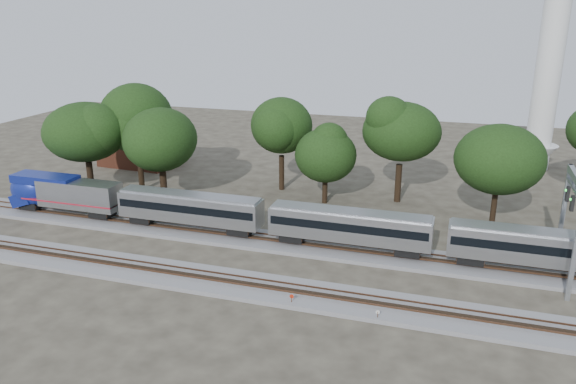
% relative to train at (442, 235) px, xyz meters
% --- Properties ---
extents(ground, '(160.00, 160.00, 0.00)m').
position_rel_train_xyz_m(ground, '(-13.58, -6.00, -3.03)').
color(ground, '#383328').
rests_on(ground, ground).
extents(track_far, '(160.00, 5.00, 0.73)m').
position_rel_train_xyz_m(track_far, '(-13.58, -0.00, -2.83)').
color(track_far, slate).
rests_on(track_far, ground).
extents(track_near, '(160.00, 5.00, 0.73)m').
position_rel_train_xyz_m(track_near, '(-13.58, -10.00, -2.83)').
color(track_near, slate).
rests_on(track_near, ground).
extents(train, '(101.88, 2.90, 4.28)m').
position_rel_train_xyz_m(train, '(0.00, 0.00, 0.00)').
color(train, '#B0B2B7').
rests_on(train, ground).
extents(switch_stand_red, '(0.35, 0.07, 1.10)m').
position_rel_train_xyz_m(switch_stand_red, '(-11.22, -11.89, -2.33)').
color(switch_stand_red, '#512D19').
rests_on(switch_stand_red, ground).
extents(switch_stand_white, '(0.32, 0.11, 1.02)m').
position_rel_train_xyz_m(switch_stand_white, '(-4.06, -12.15, -2.38)').
color(switch_stand_white, '#512D19').
rests_on(switch_stand_white, ground).
extents(switch_lever, '(0.55, 0.40, 0.30)m').
position_rel_train_xyz_m(switch_lever, '(-8.35, -11.92, -2.88)').
color(switch_lever, '#512D19').
rests_on(switch_lever, ground).
extents(signal_gantry, '(0.69, 8.13, 9.89)m').
position_rel_train_xyz_m(signal_gantry, '(10.70, -0.00, 4.17)').
color(signal_gantry, gray).
rests_on(signal_gantry, ground).
extents(brick_building, '(11.75, 8.66, 5.42)m').
position_rel_train_xyz_m(brick_building, '(-47.07, 23.58, -0.31)').
color(brick_building, brown).
rests_on(brick_building, ground).
extents(tree_0, '(8.76, 8.76, 12.35)m').
position_rel_train_xyz_m(tree_0, '(-44.61, 7.56, 5.57)').
color(tree_0, black).
rests_on(tree_0, ground).
extents(tree_1, '(10.19, 10.19, 14.37)m').
position_rel_train_xyz_m(tree_1, '(-39.69, 11.71, 6.98)').
color(tree_1, black).
rests_on(tree_1, ground).
extents(tree_2, '(8.33, 8.33, 11.74)m').
position_rel_train_xyz_m(tree_2, '(-34.29, 8.17, 5.14)').
color(tree_2, black).
rests_on(tree_2, ground).
extents(tree_3, '(8.96, 8.96, 12.63)m').
position_rel_train_xyz_m(tree_3, '(-21.83, 17.89, 5.76)').
color(tree_3, black).
rests_on(tree_3, ground).
extents(tree_4, '(6.29, 6.29, 8.87)m').
position_rel_train_xyz_m(tree_4, '(-14.91, 14.31, 3.13)').
color(tree_4, black).
rests_on(tree_4, ground).
extents(tree_5, '(9.22, 9.22, 12.99)m').
position_rel_train_xyz_m(tree_5, '(-6.19, 17.58, 6.02)').
color(tree_5, black).
rests_on(tree_5, ground).
extents(tree_6, '(8.38, 8.38, 11.81)m').
position_rel_train_xyz_m(tree_6, '(4.99, 10.43, 5.19)').
color(tree_6, black).
rests_on(tree_6, ground).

